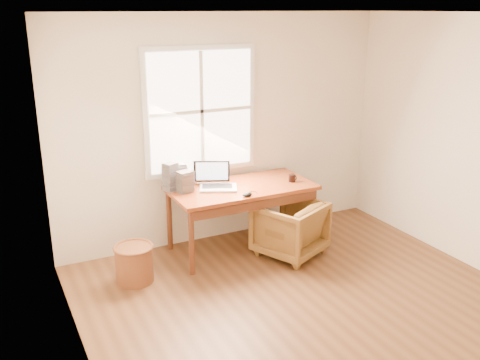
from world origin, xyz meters
The scene contains 11 objects.
room_shell centered at (-0.02, 0.16, 1.32)m, with size 4.04×4.54×2.64m.
desk centered at (0.00, 1.80, 0.73)m, with size 1.60×0.80×0.04m, color brown.
armchair centered at (0.41, 1.42, 0.31)m, with size 0.66×0.68×0.62m, color brown.
wicker_stool centered at (-1.32, 1.58, 0.19)m, with size 0.37×0.37×0.37m, color brown.
laptop centered at (-0.27, 1.83, 0.88)m, with size 0.36×0.38×0.27m, color #B2B4B9, non-canonical shape.
mouse centered at (-0.10, 1.47, 0.77)m, with size 0.12×0.07×0.04m, color black.
coffee_mug centered at (0.58, 1.68, 0.79)m, with size 0.08×0.08×0.09m, color black.
cd_stack_a centered at (-0.58, 2.14, 0.87)m, with size 0.13×0.11×0.25m, color silver.
cd_stack_b centered at (-0.63, 1.89, 0.86)m, with size 0.15×0.13×0.23m, color #26272C.
cd_stack_c centered at (-0.75, 2.01, 0.91)m, with size 0.14×0.12×0.31m, color gray.
cd_stack_d centered at (-0.50, 2.14, 0.84)m, with size 0.14×0.12×0.17m, color #B1B5BD.
Camera 1 is at (-2.52, -3.22, 2.64)m, focal length 40.00 mm.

